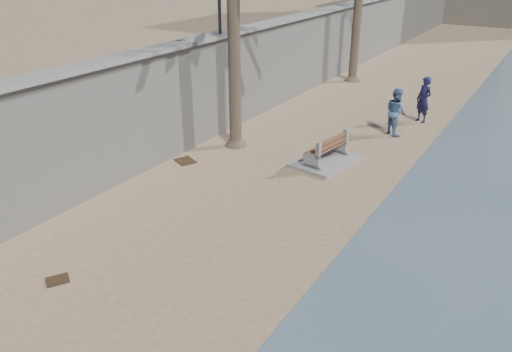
% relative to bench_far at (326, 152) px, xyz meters
% --- Properties ---
extents(seawall, '(0.45, 70.00, 3.50)m').
position_rel_bench_far_xyz_m(seawall, '(-4.70, 8.75, 1.35)').
color(seawall, gray).
rests_on(seawall, ground_plane).
extents(wall_cap, '(0.80, 70.00, 0.12)m').
position_rel_bench_far_xyz_m(wall_cap, '(-4.70, 8.75, 3.15)').
color(wall_cap, gray).
rests_on(wall_cap, seawall).
extents(bench_far, '(1.80, 2.39, 0.92)m').
position_rel_bench_far_xyz_m(bench_far, '(0.00, 0.00, 0.00)').
color(bench_far, gray).
rests_on(bench_far, ground_plane).
extents(person_a, '(0.90, 0.82, 2.08)m').
position_rel_bench_far_xyz_m(person_a, '(1.48, 5.85, 0.64)').
color(person_a, '#17153B').
rests_on(person_a, ground_plane).
extents(person_b, '(1.18, 1.14, 1.93)m').
position_rel_bench_far_xyz_m(person_b, '(0.99, 3.88, 0.56)').
color(person_b, '#486B95').
rests_on(person_b, ground_plane).
extents(debris_c, '(0.84, 0.77, 0.03)m').
position_rel_bench_far_xyz_m(debris_c, '(-3.95, -2.30, -0.39)').
color(debris_c, '#382616').
rests_on(debris_c, ground_plane).
extents(debris_d, '(0.56, 0.59, 0.03)m').
position_rel_bench_far_xyz_m(debris_d, '(-2.15, -8.73, -0.39)').
color(debris_d, '#382616').
rests_on(debris_d, ground_plane).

